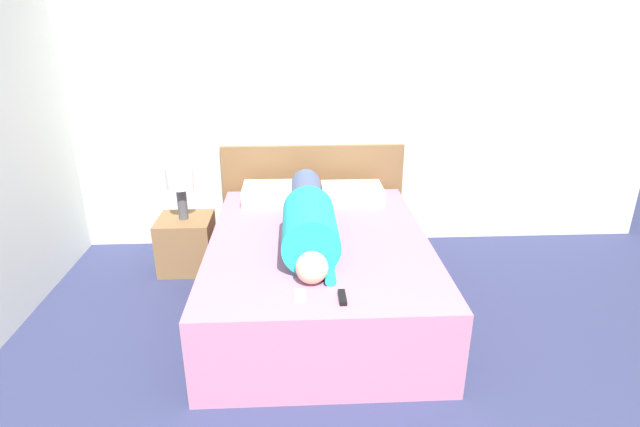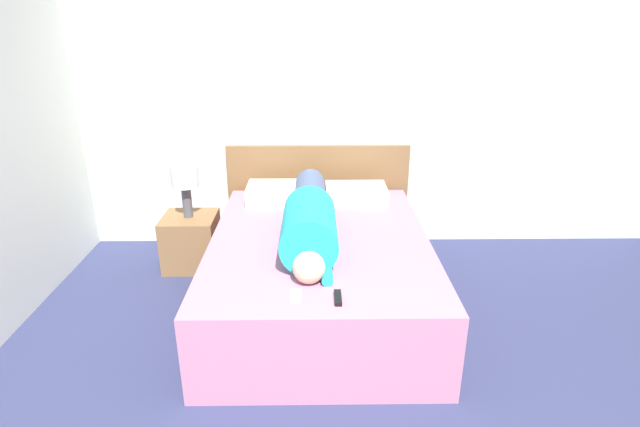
% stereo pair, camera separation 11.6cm
% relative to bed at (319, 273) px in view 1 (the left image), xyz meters
% --- Properties ---
extents(wall_back, '(5.98, 0.06, 2.60)m').
position_rel_bed_xyz_m(wall_back, '(0.24, 1.23, 1.01)').
color(wall_back, silver).
rests_on(wall_back, ground_plane).
extents(bed, '(1.57, 2.10, 0.57)m').
position_rel_bed_xyz_m(bed, '(0.00, 0.00, 0.00)').
color(bed, '#B2708E').
rests_on(bed, ground_plane).
extents(headboard, '(1.69, 0.04, 0.97)m').
position_rel_bed_xyz_m(headboard, '(0.00, 1.16, 0.20)').
color(headboard, brown).
rests_on(headboard, ground_plane).
extents(nightstand, '(0.45, 0.43, 0.47)m').
position_rel_bed_xyz_m(nightstand, '(-1.12, 0.68, -0.05)').
color(nightstand, brown).
rests_on(nightstand, ground_plane).
extents(table_lamp, '(0.23, 0.23, 0.45)m').
position_rel_bed_xyz_m(table_lamp, '(-1.12, 0.68, 0.51)').
color(table_lamp, '#4C4C51').
rests_on(table_lamp, nightstand).
extents(person_lying, '(0.37, 1.64, 0.37)m').
position_rel_bed_xyz_m(person_lying, '(-0.07, -0.02, 0.45)').
color(person_lying, '#DBB293').
rests_on(person_lying, bed).
extents(pillow_near_headboard, '(0.55, 0.36, 0.15)m').
position_rel_bed_xyz_m(pillow_near_headboard, '(-0.34, 0.76, 0.36)').
color(pillow_near_headboard, white).
rests_on(pillow_near_headboard, bed).
extents(pillow_second, '(0.52, 0.36, 0.13)m').
position_rel_bed_xyz_m(pillow_second, '(0.32, 0.76, 0.35)').
color(pillow_second, white).
rests_on(pillow_second, bed).
extents(tv_remote, '(0.04, 0.15, 0.02)m').
position_rel_bed_xyz_m(tv_remote, '(0.09, -0.85, 0.30)').
color(tv_remote, black).
rests_on(tv_remote, bed).
extents(cell_phone, '(0.06, 0.13, 0.01)m').
position_rel_bed_xyz_m(cell_phone, '(-0.15, -0.81, 0.29)').
color(cell_phone, '#B2B7BC').
rests_on(cell_phone, bed).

